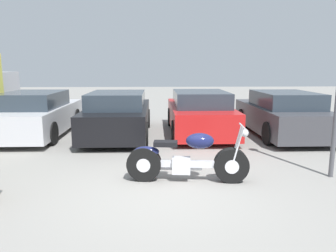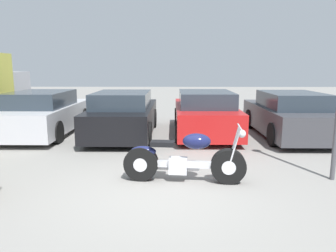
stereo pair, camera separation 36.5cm
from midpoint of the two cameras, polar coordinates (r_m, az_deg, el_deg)
name	(u,v)px [view 1 (the left image)]	position (r m, az deg, el deg)	size (l,w,h in m)	color
ground_plane	(164,192)	(5.79, -2.57, -11.44)	(60.00, 60.00, 0.00)	gray
motorcycle	(186,159)	(6.17, 1.52, -5.83)	(2.30, 0.67, 1.08)	black
parked_car_silver	(37,115)	(11.12, -22.80, 1.81)	(1.91, 4.43, 1.38)	#BCBCC1
parked_car_black	(118,115)	(10.33, -9.66, 1.88)	(1.91, 4.43, 1.38)	black
parked_car_red	(199,113)	(10.58, 4.48, 2.19)	(1.91, 4.43, 1.38)	red
parked_car_dark_grey	(282,115)	(10.86, 18.31, 1.91)	(1.91, 4.43, 1.38)	#3D3D42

